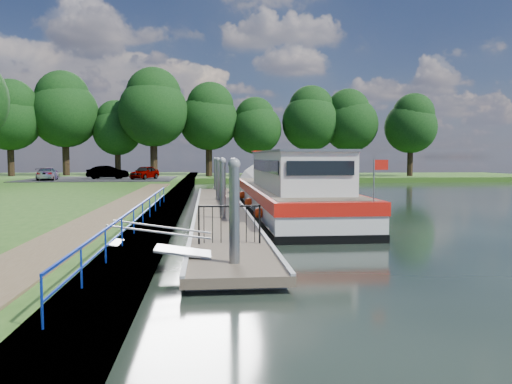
{
  "coord_description": "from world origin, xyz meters",
  "views": [
    {
      "loc": [
        -0.65,
        -12.45,
        2.97
      ],
      "look_at": [
        1.53,
        9.76,
        1.4
      ],
      "focal_mm": 35.0,
      "sensor_mm": 36.0,
      "label": 1
    }
  ],
  "objects": [
    {
      "name": "far_bank",
      "position": [
        12.0,
        52.0,
        0.3
      ],
      "size": [
        60.0,
        18.0,
        0.6
      ],
      "primitive_type": "cube",
      "color": "#295117",
      "rests_on": "ground"
    },
    {
      "name": "ground",
      "position": [
        0.0,
        0.0,
        0.0
      ],
      "size": [
        160.0,
        160.0,
        0.0
      ],
      "primitive_type": "plane",
      "color": "black",
      "rests_on": "ground"
    },
    {
      "name": "horizon_trees",
      "position": [
        -1.61,
        48.68,
        7.95
      ],
      "size": [
        54.38,
        10.03,
        12.87
      ],
      "color": "#332316",
      "rests_on": "ground"
    },
    {
      "name": "barge",
      "position": [
        3.6,
        14.42,
        1.09
      ],
      "size": [
        4.36,
        21.15,
        4.78
      ],
      "color": "black",
      "rests_on": "ground"
    },
    {
      "name": "pontoon",
      "position": [
        0.0,
        13.0,
        0.18
      ],
      "size": [
        2.5,
        30.0,
        0.56
      ],
      "color": "brown",
      "rests_on": "ground"
    },
    {
      "name": "mooring_piles",
      "position": [
        0.0,
        13.0,
        1.28
      ],
      "size": [
        0.3,
        27.3,
        3.55
      ],
      "color": "gray",
      "rests_on": "ground"
    },
    {
      "name": "carpark",
      "position": [
        -11.0,
        38.0,
        0.81
      ],
      "size": [
        14.0,
        12.0,
        0.06
      ],
      "primitive_type": "cube",
      "color": "black",
      "rests_on": "riverbank"
    },
    {
      "name": "gate_panel",
      "position": [
        -0.0,
        2.2,
        1.15
      ],
      "size": [
        1.85,
        0.05,
        1.15
      ],
      "color": "black",
      "rests_on": "ground"
    },
    {
      "name": "footpath",
      "position": [
        -4.4,
        8.0,
        0.8
      ],
      "size": [
        1.6,
        40.0,
        0.05
      ],
      "primitive_type": "cube",
      "color": "brown",
      "rests_on": "riverbank"
    },
    {
      "name": "car_a",
      "position": [
        -6.69,
        36.7,
        1.48
      ],
      "size": [
        2.8,
        4.06,
        1.28
      ],
      "primitive_type": "imported",
      "rotation": [
        0.0,
        0.0,
        -0.38
      ],
      "color": "#999999",
      "rests_on": "carpark"
    },
    {
      "name": "bank_edge",
      "position": [
        -2.55,
        15.0,
        0.39
      ],
      "size": [
        1.1,
        90.0,
        0.78
      ],
      "primitive_type": "cube",
      "color": "#473D2D",
      "rests_on": "ground"
    },
    {
      "name": "car_c",
      "position": [
        -15.41,
        35.53,
        1.41
      ],
      "size": [
        2.14,
        4.15,
        1.15
      ],
      "primitive_type": "imported",
      "rotation": [
        0.0,
        0.0,
        3.28
      ],
      "color": "#999999",
      "rests_on": "carpark"
    },
    {
      "name": "car_b",
      "position": [
        -10.32,
        37.42,
        1.47
      ],
      "size": [
        3.96,
        1.64,
        1.28
      ],
      "primitive_type": "imported",
      "rotation": [
        0.0,
        0.0,
        1.5
      ],
      "color": "#999999",
      "rests_on": "carpark"
    },
    {
      "name": "gangway",
      "position": [
        -1.85,
        0.5,
        0.63
      ],
      "size": [
        2.58,
        1.0,
        0.92
      ],
      "color": "#A5A8AD",
      "rests_on": "ground"
    },
    {
      "name": "blue_fence",
      "position": [
        -2.75,
        3.0,
        1.31
      ],
      "size": [
        0.04,
        18.04,
        0.72
      ],
      "color": "#0C2DBF",
      "rests_on": "riverbank"
    }
  ]
}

